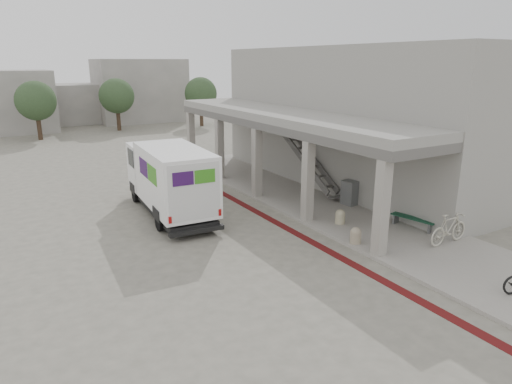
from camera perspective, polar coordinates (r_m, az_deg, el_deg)
ground at (r=17.21m, az=1.66°, el=-5.46°), size 120.00×120.00×0.00m
bike_lane_stripe at (r=19.29m, az=1.05°, el=-3.01°), size 0.35×40.00×0.01m
sidewalk at (r=19.47m, az=11.72°, el=-3.01°), size 4.40×28.00×0.12m
transit_building at (r=23.87m, az=10.08°, el=8.82°), size 7.60×17.00×7.00m
distant_backdrop at (r=49.91m, az=-24.11°, el=10.56°), size 28.00×10.00×6.50m
tree_left at (r=41.83m, az=-25.82°, el=10.21°), size 3.20×3.20×4.80m
tree_mid at (r=44.92m, az=-17.02°, el=11.39°), size 3.20×3.20×4.80m
tree_right at (r=46.52m, az=-6.92°, el=12.09°), size 3.20×3.20×4.80m
fedex_truck at (r=19.55m, az=-10.81°, el=1.76°), size 2.56×7.05×2.96m
bench at (r=18.54m, az=19.03°, el=-3.39°), size 0.76×1.80×0.41m
bollard_near at (r=16.49m, az=12.36°, el=-5.29°), size 0.39×0.39×0.59m
bollard_far at (r=18.31m, az=10.48°, el=-3.02°), size 0.38×0.38×0.58m
utility_cabinet at (r=20.72m, az=11.63°, el=-0.08°), size 0.58×0.72×1.09m
bicycle_cream at (r=17.33m, az=22.99°, el=-4.22°), size 1.88×0.58×1.12m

